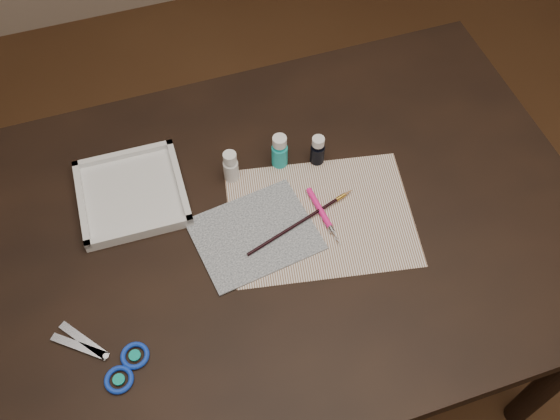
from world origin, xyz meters
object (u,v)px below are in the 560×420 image
object	(u,v)px
palette_tray	(132,193)
paint_bottle_navy	(318,150)
scissors	(95,356)
paper	(321,217)
canvas	(255,234)
paint_bottle_cyan	(280,151)
paint_bottle_white	(231,166)

from	to	relation	value
palette_tray	paint_bottle_navy	bearing A→B (deg)	-4.59
scissors	paint_bottle_navy	bearing A→B (deg)	-112.70
paper	palette_tray	size ratio (longest dim) A/B	1.72
scissors	palette_tray	xyz separation A→B (m)	(0.13, 0.33, 0.01)
paint_bottle_navy	scissors	distance (m)	0.62
canvas	scissors	xyz separation A→B (m)	(-0.35, -0.16, 0.00)
paint_bottle_cyan	palette_tray	bearing A→B (deg)	177.75
paint_bottle_navy	palette_tray	xyz separation A→B (m)	(-0.41, 0.03, -0.02)
paper	paint_bottle_white	world-z (taller)	paint_bottle_white
paper	palette_tray	bearing A→B (deg)	154.20
canvas	paint_bottle_navy	world-z (taller)	paint_bottle_navy
canvas	scissors	size ratio (longest dim) A/B	1.17
paint_bottle_white	scissors	size ratio (longest dim) A/B	0.39
paper	paint_bottle_cyan	world-z (taller)	paint_bottle_cyan
canvas	paint_bottle_white	size ratio (longest dim) A/B	3.00
paint_bottle_navy	scissors	world-z (taller)	paint_bottle_navy
paint_bottle_navy	paper	bearing A→B (deg)	-107.01
paint_bottle_white	paint_bottle_cyan	bearing A→B (deg)	2.28
paper	canvas	bearing A→B (deg)	179.41
paper	paint_bottle_navy	bearing A→B (deg)	72.99
paint_bottle_cyan	scissors	xyz separation A→B (m)	(-0.46, -0.32, -0.04)
paint_bottle_cyan	palette_tray	world-z (taller)	paint_bottle_cyan
paint_bottle_white	paint_bottle_navy	bearing A→B (deg)	-4.59
palette_tray	paint_bottle_cyan	bearing A→B (deg)	-2.25
scissors	paint_bottle_cyan	bearing A→B (deg)	-106.90
paper	palette_tray	xyz separation A→B (m)	(-0.36, 0.18, 0.01)
paint_bottle_navy	palette_tray	bearing A→B (deg)	175.41
paint_bottle_navy	paint_bottle_white	bearing A→B (deg)	175.41
paint_bottle_navy	scissors	bearing A→B (deg)	-151.04
paint_bottle_cyan	paint_bottle_white	bearing A→B (deg)	-177.72
canvas	scissors	distance (m)	0.38
scissors	paint_bottle_white	bearing A→B (deg)	-99.54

